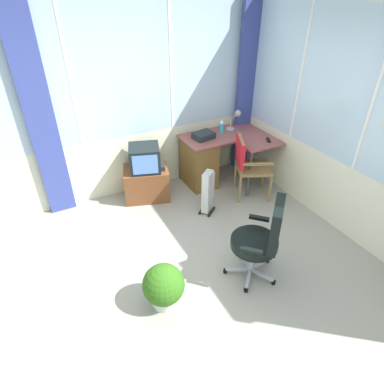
{
  "coord_description": "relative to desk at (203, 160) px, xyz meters",
  "views": [
    {
      "loc": [
        -1.23,
        -2.12,
        2.77
      ],
      "look_at": [
        0.32,
        0.85,
        0.58
      ],
      "focal_mm": 30.53,
      "sensor_mm": 36.0,
      "label": 1
    }
  ],
  "objects": [
    {
      "name": "desk_lamp",
      "position": [
        0.64,
        0.09,
        0.55
      ],
      "size": [
        0.22,
        0.19,
        0.32
      ],
      "color": "#B2B7BC",
      "rests_on": "desk"
    },
    {
      "name": "potted_plant",
      "position": [
        -1.49,
        -1.88,
        -0.16
      ],
      "size": [
        0.42,
        0.42,
        0.48
      ],
      "color": "silver",
      "rests_on": "ground"
    },
    {
      "name": "office_chair",
      "position": [
        -0.41,
        -2.0,
        0.13
      ],
      "size": [
        0.6,
        0.61,
        0.98
      ],
      "color": "#B7B7BF",
      "rests_on": "ground"
    },
    {
      "name": "ground",
      "position": [
        -1.01,
        -1.81,
        -0.45
      ],
      "size": [
        5.04,
        5.31,
        0.06
      ],
      "primitive_type": "cube",
      "color": "gray"
    },
    {
      "name": "spray_bottle",
      "position": [
        0.36,
        0.08,
        0.45
      ],
      "size": [
        0.06,
        0.06,
        0.22
      ],
      "color": "#3BB6D7",
      "rests_on": "desk"
    },
    {
      "name": "north_window_panel",
      "position": [
        -1.01,
        0.38,
        0.97
      ],
      "size": [
        4.04,
        0.07,
        2.78
      ],
      "color": "silver",
      "rests_on": "ground"
    },
    {
      "name": "desk",
      "position": [
        0.0,
        0.0,
        0.0
      ],
      "size": [
        1.29,
        1.02,
        0.77
      ],
      "color": "#8E4D4A",
      "rests_on": "ground"
    },
    {
      "name": "tv_remote",
      "position": [
        0.83,
        -0.49,
        0.36
      ],
      "size": [
        0.11,
        0.15,
        0.02
      ],
      "primitive_type": "cube",
      "rotation": [
        0.0,
        0.0,
        -0.47
      ],
      "color": "black",
      "rests_on": "desk"
    },
    {
      "name": "east_window_panel",
      "position": [
        1.04,
        -1.81,
        0.97
      ],
      "size": [
        0.07,
        4.31,
        2.78
      ],
      "color": "silver",
      "rests_on": "ground"
    },
    {
      "name": "paper_tray",
      "position": [
        0.01,
        0.03,
        0.39
      ],
      "size": [
        0.33,
        0.28,
        0.09
      ],
      "primitive_type": "cube",
      "rotation": [
        0.0,
        0.0,
        0.17
      ],
      "color": "#212A2E",
      "rests_on": "desk"
    },
    {
      "name": "curtain_corner",
      "position": [
        0.91,
        0.25,
        0.92
      ],
      "size": [
        0.34,
        0.09,
        2.68
      ],
      "primitive_type": "cube",
      "rotation": [
        0.0,
        0.0,
        -0.06
      ],
      "color": "#364493",
      "rests_on": "ground"
    },
    {
      "name": "space_heater",
      "position": [
        -0.31,
        -0.7,
        -0.09
      ],
      "size": [
        0.29,
        0.27,
        0.64
      ],
      "color": "silver",
      "rests_on": "ground"
    },
    {
      "name": "wooden_armchair",
      "position": [
        0.38,
        -0.58,
        0.17
      ],
      "size": [
        0.64,
        0.64,
        0.92
      ],
      "color": "olive",
      "rests_on": "ground"
    },
    {
      "name": "tv_on_stand",
      "position": [
        -0.93,
        0.02,
        -0.04
      ],
      "size": [
        0.75,
        0.62,
        0.84
      ],
      "color": "brown",
      "rests_on": "ground"
    },
    {
      "name": "curtain_north_left",
      "position": [
        -2.12,
        0.3,
        0.92
      ],
      "size": [
        0.34,
        0.08,
        2.68
      ],
      "primitive_type": "cube",
      "rotation": [
        0.0,
        0.0,
        0.02
      ],
      "color": "#364493",
      "rests_on": "ground"
    }
  ]
}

